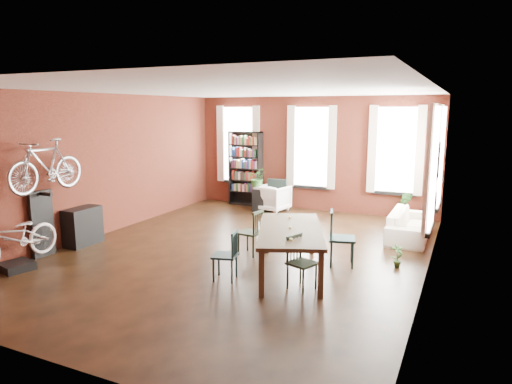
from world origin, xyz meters
The scene contains 19 objects.
room centered at (0.25, 0.62, 2.14)m, with size 9.00×9.04×3.22m.
dining_table centered at (1.31, -0.63, 0.40)m, with size 1.07×2.35×0.80m, color #473C2B.
dining_chair_a centered at (0.43, -1.40, 0.42)m, with size 0.39×0.39×0.85m, color #193638.
dining_chair_b centered at (0.22, 0.01, 0.45)m, with size 0.41×0.41×0.89m, color black.
dining_chair_c centered at (1.74, -1.24, 0.43)m, with size 0.40×0.40×0.86m, color black.
dining_chair_d centered at (2.03, 0.15, 0.51)m, with size 0.47×0.47×1.02m, color #193637.
bookshelf centered at (-2.00, 4.30, 1.10)m, with size 1.00×0.32×2.20m, color black.
white_armchair centered at (-0.91, 3.84, 0.41)m, with size 0.79×0.74×0.81m, color white.
cream_sofa centered at (2.95, 2.60, 0.41)m, with size 2.08×0.61×0.81m, color beige.
striped_rug centered at (0.12, 1.86, 0.01)m, with size 1.08×1.74×0.01m, color black.
bike_trainer centered at (-3.18, -2.59, 0.07)m, with size 0.50×0.50×0.14m, color black.
bike_wall_rack centered at (-3.40, -1.80, 0.65)m, with size 0.16×0.60×1.30m, color black.
console_table centered at (-3.28, -0.90, 0.40)m, with size 0.40×0.80×0.80m, color black.
plant_stand centered at (-1.26, 3.64, 0.32)m, with size 0.32×0.32×0.65m, color black.
plant_by_sofa centered at (2.58, 4.30, 0.17)m, with size 0.41×0.75×0.33m, color #285B24.
plant_small centered at (2.98, 0.44, 0.08)m, with size 0.23×0.44×0.16m, color #356327.
bicycle_floor centered at (-3.15, -2.59, 1.02)m, with size 0.61×0.92×1.76m, color beige.
bicycle_hung centered at (-3.15, -1.80, 2.13)m, with size 0.47×1.00×1.66m, color #A5A8AD.
plant_on_stand centered at (-1.30, 3.66, 0.88)m, with size 0.54×0.60×0.47m, color #2E6026.
Camera 1 is at (4.01, -7.83, 2.84)m, focal length 32.00 mm.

